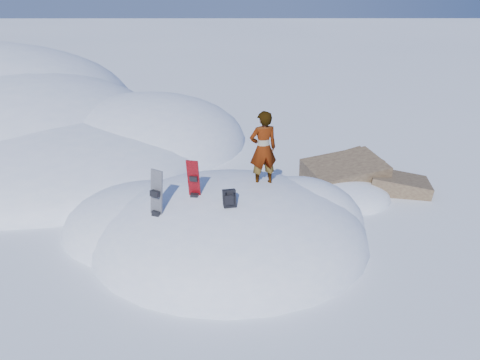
{
  "coord_description": "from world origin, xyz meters",
  "views": [
    {
      "loc": [
        0.22,
        -10.22,
        6.27
      ],
      "look_at": [
        0.26,
        0.3,
        1.54
      ],
      "focal_mm": 35.0,
      "sensor_mm": 36.0,
      "label": 1
    }
  ],
  "objects_px": {
    "snowboard_red": "(194,189)",
    "snowboard_dark": "(156,205)",
    "backpack": "(229,199)",
    "person": "(263,149)"
  },
  "relations": [
    {
      "from": "snowboard_dark",
      "to": "backpack",
      "type": "xyz_separation_m",
      "value": [
        1.65,
        0.02,
        0.16
      ]
    },
    {
      "from": "snowboard_red",
      "to": "backpack",
      "type": "xyz_separation_m",
      "value": [
        0.82,
        -0.49,
        -0.02
      ]
    },
    {
      "from": "snowboard_dark",
      "to": "backpack",
      "type": "relative_size",
      "value": 3.55
    },
    {
      "from": "snowboard_red",
      "to": "snowboard_dark",
      "type": "distance_m",
      "value": 0.98
    },
    {
      "from": "backpack",
      "to": "person",
      "type": "height_order",
      "value": "person"
    },
    {
      "from": "backpack",
      "to": "snowboard_red",
      "type": "bearing_deg",
      "value": 138.61
    },
    {
      "from": "snowboard_dark",
      "to": "backpack",
      "type": "bearing_deg",
      "value": 31.75
    },
    {
      "from": "snowboard_red",
      "to": "backpack",
      "type": "distance_m",
      "value": 0.96
    },
    {
      "from": "snowboard_red",
      "to": "person",
      "type": "bearing_deg",
      "value": 39.39
    },
    {
      "from": "snowboard_red",
      "to": "backpack",
      "type": "relative_size",
      "value": 3.2
    }
  ]
}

